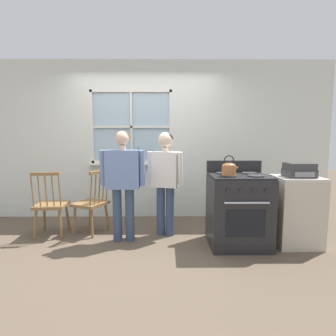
{
  "coord_description": "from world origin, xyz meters",
  "views": [
    {
      "loc": [
        0.35,
        -3.17,
        1.4
      ],
      "look_at": [
        0.38,
        0.25,
        1.0
      ],
      "focal_mm": 28.0,
      "sensor_mm": 36.0,
      "label": 1
    }
  ],
  "objects_px": {
    "kettle": "(229,168)",
    "side_counter": "(296,211)",
    "potted_plant": "(138,157)",
    "stereo": "(299,170)",
    "chair_by_window": "(92,204)",
    "stove": "(238,209)",
    "chair_near_wall": "(51,206)",
    "person_elderly_left": "(123,176)",
    "person_teen_center": "(165,173)"
  },
  "relations": [
    {
      "from": "chair_near_wall",
      "to": "person_elderly_left",
      "type": "height_order",
      "value": "person_elderly_left"
    },
    {
      "from": "chair_near_wall",
      "to": "person_teen_center",
      "type": "relative_size",
      "value": 0.63
    },
    {
      "from": "kettle",
      "to": "chair_by_window",
      "type": "bearing_deg",
      "value": 162.31
    },
    {
      "from": "chair_near_wall",
      "to": "kettle",
      "type": "height_order",
      "value": "kettle"
    },
    {
      "from": "chair_by_window",
      "to": "person_elderly_left",
      "type": "xyz_separation_m",
      "value": [
        0.52,
        -0.31,
        0.46
      ]
    },
    {
      "from": "chair_near_wall",
      "to": "potted_plant",
      "type": "xyz_separation_m",
      "value": [
        1.17,
        0.82,
        0.63
      ]
    },
    {
      "from": "chair_by_window",
      "to": "side_counter",
      "type": "distance_m",
      "value": 2.82
    },
    {
      "from": "person_elderly_left",
      "to": "stove",
      "type": "height_order",
      "value": "person_elderly_left"
    },
    {
      "from": "person_elderly_left",
      "to": "stereo",
      "type": "bearing_deg",
      "value": -3.8
    },
    {
      "from": "chair_near_wall",
      "to": "person_teen_center",
      "type": "distance_m",
      "value": 1.7
    },
    {
      "from": "chair_near_wall",
      "to": "potted_plant",
      "type": "distance_m",
      "value": 1.56
    },
    {
      "from": "potted_plant",
      "to": "side_counter",
      "type": "distance_m",
      "value": 2.54
    },
    {
      "from": "chair_by_window",
      "to": "potted_plant",
      "type": "bearing_deg",
      "value": 163.92
    },
    {
      "from": "kettle",
      "to": "potted_plant",
      "type": "relative_size",
      "value": 0.79
    },
    {
      "from": "chair_by_window",
      "to": "side_counter",
      "type": "relative_size",
      "value": 1.04
    },
    {
      "from": "stove",
      "to": "person_elderly_left",
      "type": "bearing_deg",
      "value": 174.43
    },
    {
      "from": "chair_by_window",
      "to": "stereo",
      "type": "relative_size",
      "value": 2.75
    },
    {
      "from": "person_elderly_left",
      "to": "person_teen_center",
      "type": "bearing_deg",
      "value": 21.33
    },
    {
      "from": "potted_plant",
      "to": "stove",
      "type": "bearing_deg",
      "value": -39.88
    },
    {
      "from": "chair_near_wall",
      "to": "side_counter",
      "type": "relative_size",
      "value": 1.04
    },
    {
      "from": "kettle",
      "to": "potted_plant",
      "type": "xyz_separation_m",
      "value": [
        -1.25,
        1.31,
        0.04
      ]
    },
    {
      "from": "kettle",
      "to": "side_counter",
      "type": "relative_size",
      "value": 0.27
    },
    {
      "from": "chair_near_wall",
      "to": "side_counter",
      "type": "height_order",
      "value": "chair_near_wall"
    },
    {
      "from": "person_elderly_left",
      "to": "chair_near_wall",
      "type": "bearing_deg",
      "value": 168.68
    },
    {
      "from": "kettle",
      "to": "potted_plant",
      "type": "bearing_deg",
      "value": 133.52
    },
    {
      "from": "chair_by_window",
      "to": "person_teen_center",
      "type": "bearing_deg",
      "value": 109.26
    },
    {
      "from": "potted_plant",
      "to": "stereo",
      "type": "xyz_separation_m",
      "value": [
        2.17,
        -1.19,
        -0.08
      ]
    },
    {
      "from": "chair_near_wall",
      "to": "stove",
      "type": "bearing_deg",
      "value": 167.72
    },
    {
      "from": "person_elderly_left",
      "to": "side_counter",
      "type": "relative_size",
      "value": 1.65
    },
    {
      "from": "person_elderly_left",
      "to": "side_counter",
      "type": "bearing_deg",
      "value": -3.28
    },
    {
      "from": "chair_near_wall",
      "to": "side_counter",
      "type": "bearing_deg",
      "value": 169.7
    },
    {
      "from": "chair_near_wall",
      "to": "kettle",
      "type": "distance_m",
      "value": 2.54
    },
    {
      "from": "stove",
      "to": "person_teen_center",
      "type": "bearing_deg",
      "value": 158.87
    },
    {
      "from": "stove",
      "to": "stereo",
      "type": "relative_size",
      "value": 3.19
    },
    {
      "from": "person_teen_center",
      "to": "potted_plant",
      "type": "relative_size",
      "value": 4.71
    },
    {
      "from": "person_teen_center",
      "to": "stove",
      "type": "height_order",
      "value": "person_teen_center"
    },
    {
      "from": "chair_near_wall",
      "to": "kettle",
      "type": "bearing_deg",
      "value": 164.15
    },
    {
      "from": "stereo",
      "to": "person_elderly_left",
      "type": "bearing_deg",
      "value": 176.01
    },
    {
      "from": "person_elderly_left",
      "to": "chair_by_window",
      "type": "bearing_deg",
      "value": 148.88
    },
    {
      "from": "person_elderly_left",
      "to": "kettle",
      "type": "height_order",
      "value": "person_elderly_left"
    },
    {
      "from": "person_elderly_left",
      "to": "person_teen_center",
      "type": "distance_m",
      "value": 0.61
    },
    {
      "from": "person_teen_center",
      "to": "person_elderly_left",
      "type": "bearing_deg",
      "value": -142.72
    },
    {
      "from": "person_teen_center",
      "to": "stove",
      "type": "bearing_deg",
      "value": -5.0
    },
    {
      "from": "chair_near_wall",
      "to": "kettle",
      "type": "xyz_separation_m",
      "value": [
        2.42,
        -0.5,
        0.59
      ]
    },
    {
      "from": "chair_near_wall",
      "to": "person_elderly_left",
      "type": "bearing_deg",
      "value": 164.27
    },
    {
      "from": "stereo",
      "to": "potted_plant",
      "type": "bearing_deg",
      "value": 151.23
    },
    {
      "from": "chair_by_window",
      "to": "stove",
      "type": "relative_size",
      "value": 0.86
    },
    {
      "from": "person_teen_center",
      "to": "chair_by_window",
      "type": "bearing_deg",
      "value": -168.96
    },
    {
      "from": "chair_by_window",
      "to": "stove",
      "type": "bearing_deg",
      "value": 101.52
    },
    {
      "from": "chair_by_window",
      "to": "potted_plant",
      "type": "distance_m",
      "value": 1.14
    }
  ]
}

